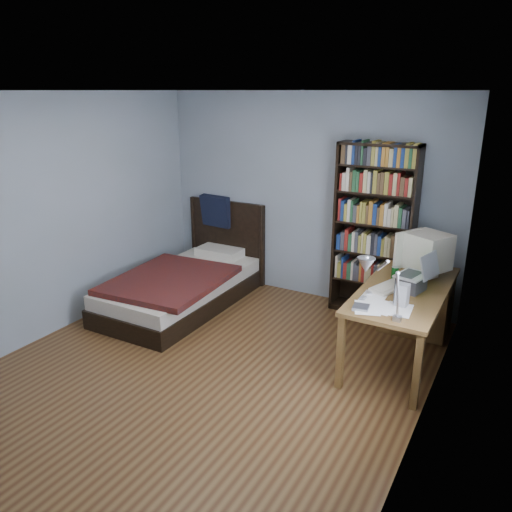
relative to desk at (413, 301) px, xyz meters
name	(u,v)px	position (x,y,z in m)	size (l,w,h in m)	color
room	(210,241)	(-1.48, -1.52, 0.83)	(4.20, 4.24, 2.50)	#4E2D17
desk	(413,301)	(0.00, 0.00, 0.00)	(0.75, 1.68, 0.73)	brown
crt_monitor	(425,252)	(0.08, -0.06, 0.57)	(0.54, 0.49, 0.45)	beige
laptop	(413,280)	(0.08, -0.50, 0.42)	(0.37, 0.36, 0.38)	#2D2D30
desk_lamp	(372,271)	(-0.01, -1.61, 0.84)	(0.25, 0.56, 0.66)	#99999E
keyboard	(390,287)	(-0.12, -0.55, 0.33)	(0.17, 0.45, 0.03)	#B9AF9A
speaker	(402,295)	(0.07, -0.89, 0.41)	(0.10, 0.10, 0.20)	gray
soda_can	(395,273)	(-0.15, -0.28, 0.37)	(0.07, 0.07, 0.12)	#073817
mouse	(413,276)	(0.00, -0.15, 0.33)	(0.06, 0.11, 0.04)	silver
phone_silver	(369,293)	(-0.25, -0.77, 0.32)	(0.05, 0.09, 0.02)	silver
phone_grey	(363,298)	(-0.26, -0.92, 0.32)	(0.04, 0.08, 0.02)	gray
external_drive	(361,308)	(-0.21, -1.14, 0.33)	(0.13, 0.13, 0.03)	gray
bookshelf	(374,231)	(-0.58, 0.41, 0.57)	(0.89, 0.30, 1.97)	black
bed	(187,283)	(-2.63, -0.40, -0.17)	(1.26, 2.19, 1.16)	black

